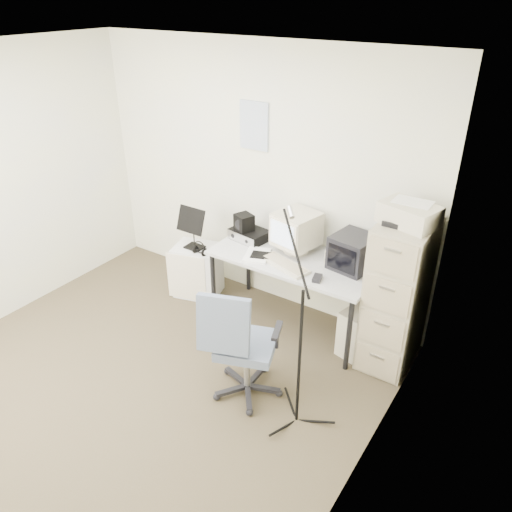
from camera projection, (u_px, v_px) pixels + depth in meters
The scene contains 22 objects.
floor at pixel (136, 388), 4.06m from camera, with size 3.60×3.60×0.01m, color #433B22.
ceiling at pixel (85, 60), 2.86m from camera, with size 3.60×3.60×0.01m, color white.
wall_back at pixel (257, 178), 4.78m from camera, with size 3.60×0.02×2.50m, color #EEEBB8.
wall_right at pixel (357, 342), 2.59m from camera, with size 0.02×3.60×2.50m, color #EEEBB8.
wall_calendar at pixel (254, 126), 4.54m from camera, with size 0.30×0.02×0.44m, color white.
filing_cabinet at pixel (397, 295), 4.07m from camera, with size 0.40×0.60×1.30m, color #A09688.
printer at pixel (409, 214), 3.70m from camera, with size 0.41×0.28×0.16m, color beige.
desk at pixel (293, 292), 4.64m from camera, with size 1.50×0.70×0.73m, color silver.
crt_monitor at pixel (296, 233), 4.49m from camera, with size 0.34×0.36×0.38m, color beige.
crt_tv at pixel (353, 252), 4.25m from camera, with size 0.33×0.34×0.30m, color black.
desk_speaker at pixel (329, 258), 4.32m from camera, with size 0.07×0.07×0.13m, color beige.
keyboard at pixel (285, 265), 4.32m from camera, with size 0.48×0.17×0.03m, color beige.
mouse at pixel (317, 278), 4.12m from camera, with size 0.07×0.11×0.03m, color black.
radio_receiver at pixel (250, 234), 4.76m from camera, with size 0.35×0.25×0.10m, color black.
radio_speaker at pixel (244, 222), 4.70m from camera, with size 0.16×0.15×0.16m, color black.
papers at pixel (257, 255), 4.48m from camera, with size 0.21×0.29×0.02m, color white.
pc_tower at pixel (362, 328), 4.39m from camera, with size 0.21×0.47×0.44m, color beige.
office_chair at pixel (247, 343), 3.79m from camera, with size 0.56×0.56×0.97m, color slate.
side_cart at pixel (198, 270), 5.18m from camera, with size 0.44×0.35×0.55m, color silver.
music_stand at pixel (193, 228), 4.92m from camera, with size 0.31×0.16×0.45m, color black.
headphones at pixel (200, 250), 4.89m from camera, with size 0.15×0.15×0.03m, color black.
mic_stand at pixel (301, 340), 3.40m from camera, with size 0.02×0.02×1.50m, color black.
Camera 1 is at (2.49, -2.01, 2.88)m, focal length 35.00 mm.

